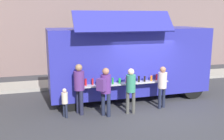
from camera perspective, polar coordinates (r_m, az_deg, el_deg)
name	(u,v)px	position (r m, az deg, el deg)	size (l,w,h in m)	color
ground_plane	(152,112)	(9.45, 8.86, -9.29)	(60.00, 60.00, 0.00)	#38383D
curb_strip	(32,86)	(13.00, -17.45, -3.44)	(28.00, 1.60, 0.15)	#9E998E
building_behind	(47,8)	(16.47, -14.38, 13.32)	(32.00, 2.40, 7.80)	slate
food_truck_main	(128,60)	(10.68, 3.60, 2.23)	(6.54, 2.95, 3.60)	#2D2EA1
trash_bin	(183,69)	(14.70, 15.73, 0.12)	(0.60, 0.60, 1.00)	#305C39
customer_front_ordering	(131,87)	(8.94, 4.23, -3.82)	(0.34, 0.33, 1.64)	#494945
customer_mid_with_backpack	(105,87)	(8.62, -1.56, -3.89)	(0.54, 0.52, 1.71)	#1D2239
customer_rear_waiting	(79,85)	(8.92, -7.37, -3.26)	(0.37, 0.37, 1.80)	#20213A
customer_extra_browsing	(162,84)	(9.63, 11.22, -3.00)	(0.33, 0.33, 1.60)	#1E2239
child_near_queue	(65,100)	(8.80, -10.54, -6.69)	(0.21, 0.21, 1.04)	#1F2438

